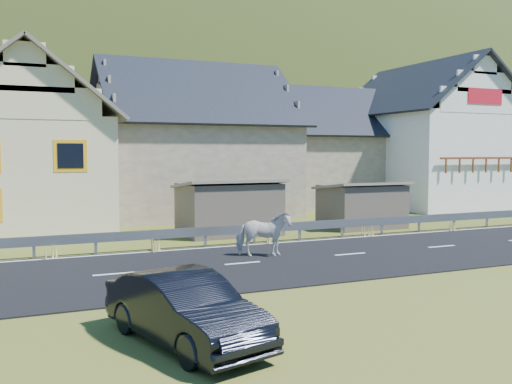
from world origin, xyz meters
name	(u,v)px	position (x,y,z in m)	size (l,w,h in m)	color
ground	(350,255)	(0.00, 0.00, 0.00)	(160.00, 160.00, 0.00)	#374313
road	(350,255)	(0.00, 0.00, 0.02)	(60.00, 7.00, 0.04)	black
lane_markings	(350,254)	(0.00, 0.00, 0.04)	(60.00, 6.60, 0.01)	silver
guardrail	(300,226)	(0.00, 3.68, 0.56)	(28.10, 0.09, 0.75)	#93969B
shed_left	(229,209)	(-2.00, 6.50, 1.10)	(4.30, 3.30, 2.40)	#65574B
shed_right	(361,206)	(4.50, 6.00, 1.00)	(3.80, 2.90, 2.20)	#65574B
house_cream	(24,135)	(-10.00, 12.00, 4.36)	(7.80, 9.80, 8.30)	beige
house_stone_a	(192,133)	(-1.00, 15.00, 4.63)	(10.80, 9.80, 8.90)	tan
house_stone_b	(326,142)	(9.00, 17.00, 4.24)	(9.80, 8.80, 8.10)	tan
house_white	(427,129)	(15.00, 14.00, 5.06)	(8.80, 10.80, 9.70)	white
mountain	(62,224)	(5.00, 180.00, -20.00)	(440.00, 280.00, 260.00)	#2B3B15
horse	(263,234)	(-2.91, 0.83, 0.81)	(1.82, 0.83, 1.54)	silver
car	(185,309)	(-7.80, -6.49, 0.66)	(1.39, 3.99, 1.31)	black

